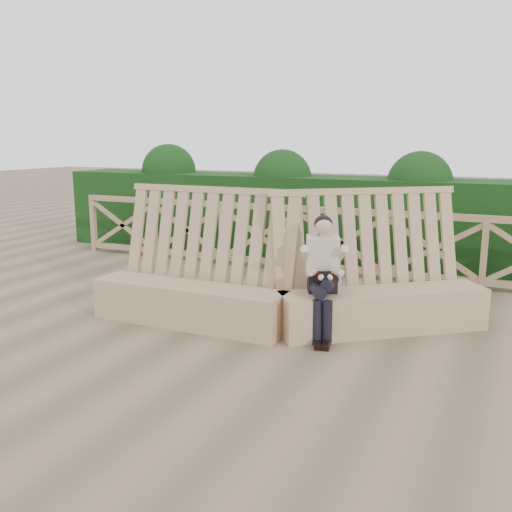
% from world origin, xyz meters
% --- Properties ---
extents(ground, '(60.00, 60.00, 0.00)m').
position_xyz_m(ground, '(0.00, 0.00, 0.00)').
color(ground, brown).
rests_on(ground, ground).
extents(bench, '(4.45, 2.12, 1.62)m').
position_xyz_m(bench, '(0.13, 0.80, 0.41)').
color(bench, '#947555').
rests_on(bench, ground).
extents(woman, '(0.52, 0.81, 1.35)m').
position_xyz_m(woman, '(0.64, 0.66, 0.74)').
color(woman, black).
rests_on(woman, ground).
extents(guardrail, '(10.10, 0.09, 1.10)m').
position_xyz_m(guardrail, '(0.00, 3.50, 0.55)').
color(guardrail, '#80674A').
rests_on(guardrail, ground).
extents(hedge, '(12.00, 1.20, 1.50)m').
position_xyz_m(hedge, '(0.00, 4.70, 0.75)').
color(hedge, black).
rests_on(hedge, ground).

